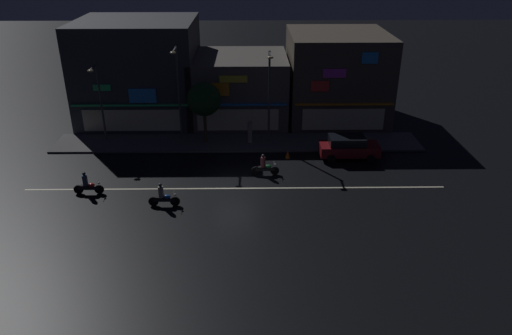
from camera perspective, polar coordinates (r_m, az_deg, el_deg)
ground_plane at (r=31.34m, az=-2.45°, el=-2.48°), size 140.00×140.00×0.00m
lane_divider_stripe at (r=31.33m, az=-2.45°, el=-2.47°), size 27.13×0.16×0.01m
sidewalk_far at (r=38.18m, az=-2.17°, el=2.97°), size 28.56×3.65×0.14m
storefront_left_block at (r=42.70m, az=-2.08°, el=9.35°), size 8.26×8.02×5.65m
storefront_center_block at (r=43.85m, az=-13.58°, el=11.05°), size 9.87×9.03×8.53m
storefront_right_block at (r=43.57m, az=9.45°, el=10.59°), size 8.33×8.94×7.45m
streetlamp_west at (r=39.04m, az=-18.01°, el=8.02°), size 0.44×1.64×6.05m
streetlamp_mid at (r=37.59m, az=-9.18°, el=9.35°), size 0.44×1.64×7.31m
streetlamp_east at (r=36.57m, az=1.58°, el=9.06°), size 0.44×1.64×7.12m
pedestrian_on_sidewalk at (r=37.73m, az=-0.72°, el=4.25°), size 0.36×0.36×1.88m
street_tree at (r=37.08m, az=-6.16°, el=7.99°), size 2.59×2.59×4.79m
parked_car_near_kerb at (r=35.95m, az=10.85°, el=2.41°), size 4.30×1.98×1.67m
motorcycle_lead at (r=32.19m, az=-19.27°, el=-1.94°), size 1.90×0.60×1.52m
motorcycle_following at (r=29.58m, az=-10.92°, el=-3.38°), size 1.90×0.60×1.52m
motorcycle_opposite_lane at (r=32.83m, az=1.01°, el=0.15°), size 1.90×0.60×1.52m
traffic_cone at (r=35.61m, az=3.75°, el=1.57°), size 0.36×0.36×0.55m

